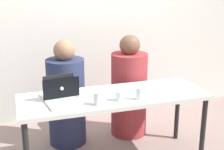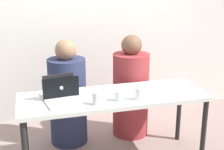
# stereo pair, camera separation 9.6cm
# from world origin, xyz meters

# --- Properties ---
(back_wall) EXTENTS (4.64, 0.10, 2.60)m
(back_wall) POSITION_xyz_m (0.00, 1.29, 1.30)
(back_wall) COLOR silver
(back_wall) RESTS_ON ground
(desk) EXTENTS (1.79, 0.61, 0.72)m
(desk) POSITION_xyz_m (0.00, 0.00, 0.66)
(desk) COLOR silver
(desk) RESTS_ON ground
(person_on_left) EXTENTS (0.46, 0.46, 1.18)m
(person_on_left) POSITION_xyz_m (-0.37, 0.56, 0.52)
(person_on_left) COLOR #272E4E
(person_on_left) RESTS_ON ground
(person_on_right) EXTENTS (0.46, 0.46, 1.19)m
(person_on_right) POSITION_xyz_m (0.37, 0.56, 0.53)
(person_on_right) COLOR maroon
(person_on_right) RESTS_ON ground
(laptop_front_left) EXTENTS (0.32, 0.30, 0.24)m
(laptop_front_left) POSITION_xyz_m (-0.50, -0.04, 0.78)
(laptop_front_left) COLOR silver
(laptop_front_left) RESTS_ON desk
(laptop_back_left) EXTENTS (0.36, 0.26, 0.21)m
(laptop_back_left) POSITION_xyz_m (-0.50, 0.10, 0.77)
(laptop_back_left) COLOR silver
(laptop_back_left) RESTS_ON desk
(water_glass_center) EXTENTS (0.07, 0.07, 0.09)m
(water_glass_center) POSITION_xyz_m (0.00, -0.15, 0.76)
(water_glass_center) COLOR silver
(water_glass_center) RESTS_ON desk
(water_glass_left) EXTENTS (0.07, 0.07, 0.12)m
(water_glass_left) POSITION_xyz_m (-0.22, -0.19, 0.77)
(water_glass_left) COLOR silver
(water_glass_left) RESTS_ON desk
(water_glass_right) EXTENTS (0.07, 0.07, 0.11)m
(water_glass_right) POSITION_xyz_m (0.18, -0.18, 0.77)
(water_glass_right) COLOR white
(water_glass_right) RESTS_ON desk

